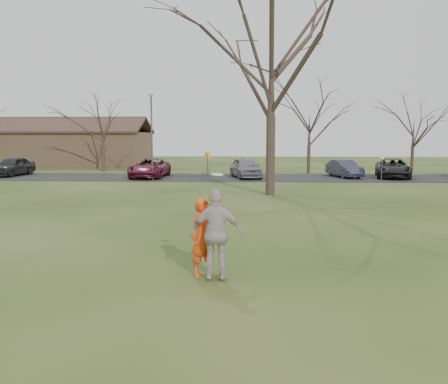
{
  "coord_description": "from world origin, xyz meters",
  "views": [
    {
      "loc": [
        0.68,
        -10.28,
        3.27
      ],
      "look_at": [
        0.0,
        4.0,
        1.5
      ],
      "focal_mm": 37.24,
      "sensor_mm": 36.0,
      "label": 1
    }
  ],
  "objects": [
    {
      "name": "sign_yellow",
      "position": [
        -2.0,
        22.0,
        1.45
      ],
      "size": [
        0.35,
        0.35,
        2.08
      ],
      "color": "#47474C",
      "rests_on": "ground"
    },
    {
      "name": "catching_play",
      "position": [
        0.03,
        -0.15,
        1.07
      ],
      "size": [
        1.2,
        0.52,
        2.36
      ],
      "color": "#B1A69F",
      "rests_on": "ground"
    },
    {
      "name": "building",
      "position": [
        -20.0,
        38.0,
        1.93
      ],
      "size": [
        20.6,
        8.5,
        5.14
      ],
      "color": "#8C6D4C",
      "rests_on": "ground"
    },
    {
      "name": "car_6",
      "position": [
        11.78,
        25.32,
        0.75
      ],
      "size": [
        3.47,
        5.54,
        1.43
      ],
      "primitive_type": "imported",
      "rotation": [
        0.0,
        0.0,
        -0.23
      ],
      "color": "black",
      "rests_on": "parking_strip"
    },
    {
      "name": "parking_strip",
      "position": [
        0.0,
        25.0,
        0.02
      ],
      "size": [
        62.0,
        6.5,
        0.04
      ],
      "primitive_type": "cube",
      "color": "black",
      "rests_on": "ground"
    },
    {
      "name": "big_tree",
      "position": [
        2.0,
        15.0,
        7.0
      ],
      "size": [
        9.0,
        9.0,
        14.0
      ],
      "primitive_type": null,
      "color": "#352821",
      "rests_on": "ground"
    },
    {
      "name": "lamp_post",
      "position": [
        -6.0,
        22.5,
        3.97
      ],
      "size": [
        0.34,
        0.34,
        6.27
      ],
      "color": "#47474C",
      "rests_on": "ground"
    },
    {
      "name": "car_5",
      "position": [
        8.19,
        25.51,
        0.7
      ],
      "size": [
        2.35,
        4.2,
        1.31
      ],
      "primitive_type": "imported",
      "rotation": [
        0.0,
        0.0,
        0.25
      ],
      "color": "#2E3345",
      "rests_on": "parking_strip"
    },
    {
      "name": "small_tree_row",
      "position": [
        4.38,
        30.06,
        3.89
      ],
      "size": [
        55.0,
        5.9,
        8.5
      ],
      "color": "#352821",
      "rests_on": "ground"
    },
    {
      "name": "ground",
      "position": [
        0.0,
        0.0,
        0.0
      ],
      "size": [
        120.0,
        120.0,
        0.0
      ],
      "primitive_type": "plane",
      "color": "#1E380F",
      "rests_on": "ground"
    },
    {
      "name": "car_0",
      "position": [
        -17.77,
        25.52,
        0.78
      ],
      "size": [
        2.19,
        4.52,
        1.48
      ],
      "primitive_type": "imported",
      "rotation": [
        0.0,
        0.0,
        -0.1
      ],
      "color": "black",
      "rests_on": "parking_strip"
    },
    {
      "name": "car_2",
      "position": [
        -6.63,
        24.58,
        0.76
      ],
      "size": [
        2.57,
        5.27,
        1.44
      ],
      "primitive_type": "imported",
      "rotation": [
        0.0,
        0.0,
        -0.03
      ],
      "color": "maroon",
      "rests_on": "parking_strip"
    },
    {
      "name": "sign_white",
      "position": [
        10.0,
        22.0,
        1.45
      ],
      "size": [
        0.35,
        0.35,
        2.08
      ],
      "color": "#47474C",
      "rests_on": "ground"
    },
    {
      "name": "player_defender",
      "position": [
        -0.3,
        0.22,
        0.91
      ],
      "size": [
        0.79,
        0.74,
        1.81
      ],
      "primitive_type": "imported",
      "rotation": [
        0.0,
        0.0,
        0.63
      ],
      "color": "#E64412",
      "rests_on": "ground"
    },
    {
      "name": "car_4",
      "position": [
        0.66,
        24.72,
        0.81
      ],
      "size": [
        2.81,
        4.79,
        1.53
      ],
      "primitive_type": "imported",
      "rotation": [
        0.0,
        0.0,
        0.24
      ],
      "color": "slate",
      "rests_on": "parking_strip"
    }
  ]
}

